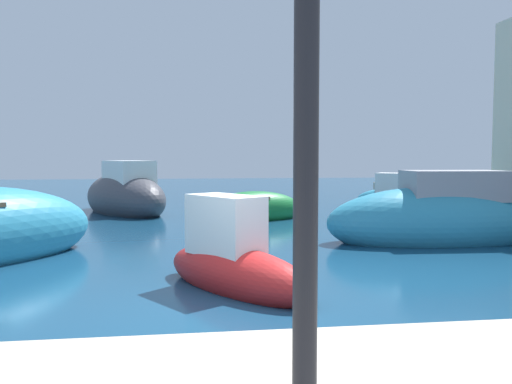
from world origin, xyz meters
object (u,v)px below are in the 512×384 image
object	(u,v)px
moored_boat_1	(253,210)
moored_boat_7	(125,196)
moored_boat_4	(233,263)
moored_boat_8	(402,198)
moored_boat_3	(438,219)

from	to	relation	value
moored_boat_1	moored_boat_7	distance (m)	4.87
moored_boat_1	moored_boat_7	xyz separation A→B (m)	(-4.13, 2.58, 0.26)
moored_boat_1	moored_boat_4	xyz separation A→B (m)	(-1.37, -8.31, 0.07)
moored_boat_8	moored_boat_3	bearing A→B (deg)	-69.38
moored_boat_8	moored_boat_1	bearing A→B (deg)	-116.32
moored_boat_1	moored_boat_3	xyz separation A→B (m)	(3.61, -4.74, 0.22)
moored_boat_3	moored_boat_8	xyz separation A→B (m)	(2.44, 7.60, -0.15)
moored_boat_3	moored_boat_1	bearing A→B (deg)	-49.69
moored_boat_4	moored_boat_7	size ratio (longest dim) A/B	0.58
moored_boat_3	moored_boat_8	bearing A→B (deg)	-104.77
moored_boat_1	moored_boat_8	bearing A→B (deg)	5.86
moored_boat_7	moored_boat_8	distance (m)	10.18
moored_boat_4	moored_boat_7	distance (m)	11.24
moored_boat_1	moored_boat_8	size ratio (longest dim) A/B	0.99
moored_boat_7	moored_boat_8	world-z (taller)	moored_boat_7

